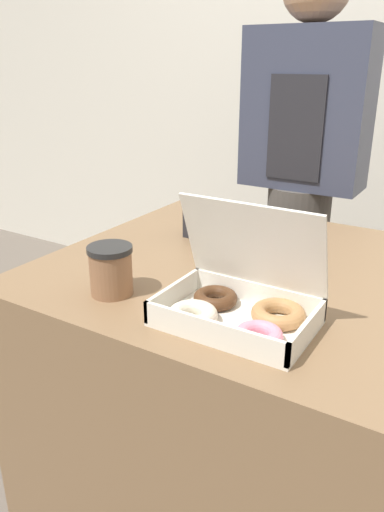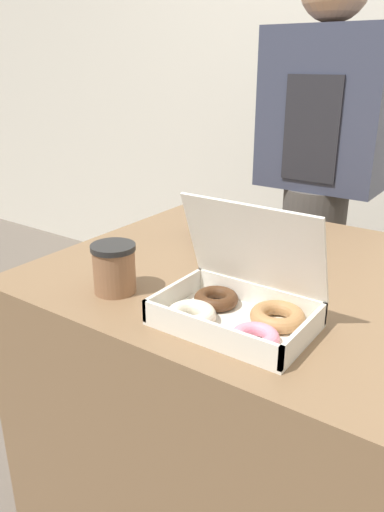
# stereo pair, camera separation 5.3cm
# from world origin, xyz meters

# --- Properties ---
(ground_plane) EXTENTS (14.00, 14.00, 0.00)m
(ground_plane) POSITION_xyz_m (0.00, 0.00, 0.00)
(ground_plane) COLOR #665B51
(table) EXTENTS (1.11, 0.90, 0.76)m
(table) POSITION_xyz_m (0.00, 0.00, 0.38)
(table) COLOR brown
(table) RESTS_ON ground_plane
(donut_box) EXTENTS (0.29, 0.23, 0.23)m
(donut_box) POSITION_xyz_m (0.03, -0.27, 0.80)
(donut_box) COLOR white
(donut_box) RESTS_ON table
(coffee_cup) EXTENTS (0.10, 0.10, 0.11)m
(coffee_cup) POSITION_xyz_m (-0.26, -0.30, 0.82)
(coffee_cup) COLOR #8C6042
(coffee_cup) RESTS_ON table
(napkin_holder) EXTENTS (0.12, 0.06, 0.11)m
(napkin_holder) POSITION_xyz_m (-0.27, 0.11, 0.82)
(napkin_holder) COLOR #232328
(napkin_holder) RESTS_ON table
(person_customer) EXTENTS (0.42, 0.24, 1.59)m
(person_customer) POSITION_xyz_m (-0.19, 0.68, 0.88)
(person_customer) COLOR #4C4742
(person_customer) RESTS_ON ground_plane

